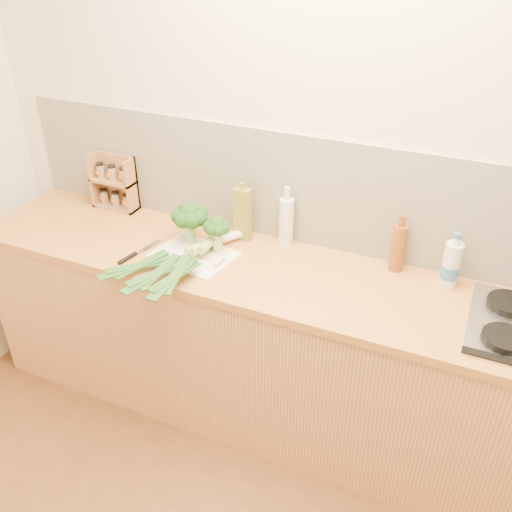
{
  "coord_description": "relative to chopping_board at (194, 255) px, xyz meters",
  "views": [
    {
      "loc": [
        0.68,
        -0.8,
        2.31
      ],
      "look_at": [
        -0.15,
        1.1,
        1.02
      ],
      "focal_mm": 40.0,
      "sensor_mm": 36.0,
      "label": 1
    }
  ],
  "objects": [
    {
      "name": "room_shell",
      "position": [
        0.5,
        0.33,
        0.26
      ],
      "size": [
        3.5,
        3.5,
        3.5
      ],
      "color": "beige",
      "rests_on": "ground"
    },
    {
      "name": "broccoli_right",
      "position": [
        0.09,
        0.07,
        0.13
      ],
      "size": [
        0.13,
        0.13,
        0.18
      ],
      "color": "#99C271",
      "rests_on": "chopping_board"
    },
    {
      "name": "leek_mid",
      "position": [
        0.02,
        -0.06,
        0.05
      ],
      "size": [
        0.22,
        0.65,
        0.04
      ],
      "rotation": [
        0.0,
        0.0,
        -0.25
      ],
      "color": "white",
      "rests_on": "chopping_board"
    },
    {
      "name": "leek_front",
      "position": [
        -0.02,
        -0.01,
        0.03
      ],
      "size": [
        0.43,
        0.63,
        0.04
      ],
      "rotation": [
        0.0,
        0.0,
        -0.57
      ],
      "color": "white",
      "rests_on": "chopping_board"
    },
    {
      "name": "glass_bottle",
      "position": [
        0.35,
        0.28,
        0.12
      ],
      "size": [
        0.07,
        0.07,
        0.3
      ],
      "color": "silver",
      "rests_on": "counter"
    },
    {
      "name": "chopping_board",
      "position": [
        0.0,
        0.0,
        0.0
      ],
      "size": [
        0.41,
        0.33,
        0.01
      ],
      "primitive_type": "cube",
      "rotation": [
        0.0,
        0.0,
        -0.17
      ],
      "color": "white",
      "rests_on": "counter"
    },
    {
      "name": "chefs_knife",
      "position": [
        -0.26,
        -0.12,
        0.0
      ],
      "size": [
        0.08,
        0.27,
        0.02
      ],
      "rotation": [
        0.0,
        0.0,
        -0.21
      ],
      "color": "silver",
      "rests_on": "counter"
    },
    {
      "name": "leek_back",
      "position": [
        0.06,
        -0.05,
        0.06
      ],
      "size": [
        0.1,
        0.68,
        0.04
      ],
      "rotation": [
        0.0,
        0.0,
        -0.0
      ],
      "color": "white",
      "rests_on": "chopping_board"
    },
    {
      "name": "amber_bottle",
      "position": [
        0.88,
        0.27,
        0.11
      ],
      "size": [
        0.06,
        0.06,
        0.27
      ],
      "color": "brown",
      "rests_on": "counter"
    },
    {
      "name": "broccoli_left",
      "position": [
        -0.07,
        0.1,
        0.15
      ],
      "size": [
        0.17,
        0.18,
        0.21
      ],
      "color": "#99C271",
      "rests_on": "chopping_board"
    },
    {
      "name": "spice_rack",
      "position": [
        -0.63,
        0.28,
        0.12
      ],
      "size": [
        0.25,
        0.1,
        0.3
      ],
      "color": "#AE7B4A",
      "rests_on": "counter"
    },
    {
      "name": "counter",
      "position": [
        0.5,
        0.04,
        -0.46
      ],
      "size": [
        3.2,
        0.62,
        0.9
      ],
      "color": "tan",
      "rests_on": "ground"
    },
    {
      "name": "water_bottle",
      "position": [
        1.12,
        0.23,
        0.09
      ],
      "size": [
        0.08,
        0.08,
        0.24
      ],
      "color": "silver",
      "rests_on": "counter"
    },
    {
      "name": "oil_tin",
      "position": [
        0.14,
        0.24,
        0.13
      ],
      "size": [
        0.08,
        0.05,
        0.3
      ],
      "color": "olive",
      "rests_on": "counter"
    }
  ]
}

